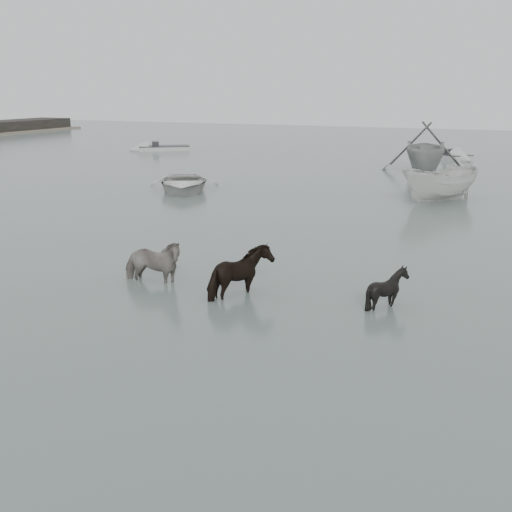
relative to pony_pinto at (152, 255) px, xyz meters
The scene contains 9 objects.
ground 2.97m from the pony_pinto, ahead, with size 140.00×140.00×0.00m, color #566660.
pony_pinto is the anchor object (origin of this frame).
pony_dark 2.65m from the pony_pinto, ahead, with size 1.49×1.28×1.50m, color black.
pony_black 6.16m from the pony_pinto, ahead, with size 0.93×1.04×1.15m, color black.
rowboat_lead 15.61m from the pony_pinto, 116.79° to the left, with size 3.56×4.99×1.03m, color silver.
rowboat_trail 26.65m from the pony_pinto, 83.93° to the left, with size 5.24×6.07×3.20m, color #9B9D9B.
boat_small 16.75m from the pony_pinto, 71.91° to the left, with size 1.72×4.56×1.76m, color silver.
skiff_outer 37.06m from the pony_pinto, 120.91° to the left, with size 5.68×1.60×0.75m, color #AAAAA5, non-canonical shape.
skiff_mid 34.99m from the pony_pinto, 85.05° to the left, with size 5.65×1.60×0.75m, color #A6A9A6, non-canonical shape.
Camera 1 is at (6.16, -13.83, 5.04)m, focal length 45.00 mm.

